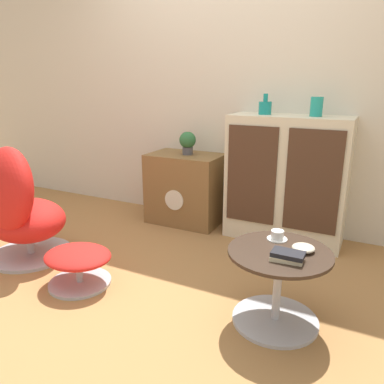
# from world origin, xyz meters

# --- Properties ---
(ground_plane) EXTENTS (12.00, 12.00, 0.00)m
(ground_plane) POSITION_xyz_m (0.00, 0.00, 0.00)
(ground_plane) COLOR #A87542
(wall_back) EXTENTS (6.40, 0.06, 2.60)m
(wall_back) POSITION_xyz_m (0.00, 1.33, 1.30)
(wall_back) COLOR beige
(wall_back) RESTS_ON ground_plane
(sideboard) EXTENTS (0.94, 0.39, 1.02)m
(sideboard) POSITION_xyz_m (0.58, 1.11, 0.51)
(sideboard) COLOR beige
(sideboard) RESTS_ON ground_plane
(tv_console) EXTENTS (0.66, 0.44, 0.64)m
(tv_console) POSITION_xyz_m (-0.33, 1.09, 0.32)
(tv_console) COLOR brown
(tv_console) RESTS_ON ground_plane
(egg_chair) EXTENTS (0.75, 0.72, 0.87)m
(egg_chair) POSITION_xyz_m (-1.05, -0.14, 0.40)
(egg_chair) COLOR #B7B7BC
(egg_chair) RESTS_ON ground_plane
(ottoman) EXTENTS (0.45, 0.40, 0.24)m
(ottoman) POSITION_xyz_m (-0.41, -0.24, 0.16)
(ottoman) COLOR #B7B7BC
(ottoman) RESTS_ON ground_plane
(coffee_table) EXTENTS (0.54, 0.54, 0.43)m
(coffee_table) POSITION_xyz_m (0.83, -0.05, 0.23)
(coffee_table) COLOR #B7B7BC
(coffee_table) RESTS_ON ground_plane
(vase_leftmost) EXTENTS (0.10, 0.10, 0.16)m
(vase_leftmost) POSITION_xyz_m (0.38, 1.11, 1.07)
(vase_leftmost) COLOR teal
(vase_leftmost) RESTS_ON sideboard
(vase_inner_left) EXTENTS (0.09, 0.09, 0.14)m
(vase_inner_left) POSITION_xyz_m (0.77, 1.11, 1.09)
(vase_inner_left) COLOR teal
(vase_inner_left) RESTS_ON sideboard
(potted_plant) EXTENTS (0.15, 0.15, 0.20)m
(potted_plant) POSITION_xyz_m (-0.30, 1.09, 0.76)
(potted_plant) COLOR #4C4C51
(potted_plant) RESTS_ON tv_console
(teacup) EXTENTS (0.11, 0.11, 0.05)m
(teacup) POSITION_xyz_m (0.78, 0.09, 0.45)
(teacup) COLOR white
(teacup) RESTS_ON coffee_table
(book_stack) EXTENTS (0.17, 0.11, 0.05)m
(book_stack) POSITION_xyz_m (0.89, -0.14, 0.45)
(book_stack) COLOR beige
(book_stack) RESTS_ON coffee_table
(bowl) EXTENTS (0.12, 0.12, 0.04)m
(bowl) POSITION_xyz_m (0.94, 0.00, 0.44)
(bowl) COLOR beige
(bowl) RESTS_ON coffee_table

